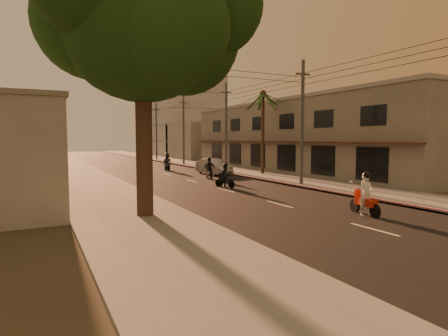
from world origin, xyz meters
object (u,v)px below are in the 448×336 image
at_px(scooter_red, 366,196).
at_px(scooter_far_a, 167,163).
at_px(scooter_mid_b, 209,169).
at_px(broadleaf_tree, 150,17).
at_px(scooter_mid_a, 226,176).
at_px(parked_car, 214,167).
at_px(palm_tree, 263,98).

height_order(scooter_red, scooter_far_a, scooter_red).
bearing_deg(scooter_red, scooter_far_a, 100.80).
xyz_separation_m(scooter_red, scooter_far_a, (-0.36, 26.31, -0.01)).
distance_m(scooter_red, scooter_far_a, 26.31).
height_order(scooter_red, scooter_mid_b, scooter_red).
height_order(broadleaf_tree, scooter_mid_a, broadleaf_tree).
distance_m(scooter_mid_a, scooter_mid_b, 5.61).
bearing_deg(scooter_mid_a, scooter_red, -104.50).
bearing_deg(broadleaf_tree, scooter_red, -26.18).
bearing_deg(scooter_mid_b, parked_car, 69.78).
relative_size(broadleaf_tree, scooter_mid_a, 7.00).
relative_size(palm_tree, scooter_far_a, 4.21).
distance_m(scooter_mid_b, parked_car, 4.15).
height_order(scooter_far_a, parked_car, scooter_far_a).
distance_m(broadleaf_tree, scooter_mid_a, 12.67).
relative_size(scooter_mid_a, parked_car, 0.37).
bearing_deg(scooter_red, broadleaf_tree, 163.83).
distance_m(palm_tree, scooter_red, 20.04).
relative_size(broadleaf_tree, palm_tree, 1.48).
bearing_deg(scooter_mid_b, scooter_mid_a, -93.03).
relative_size(broadleaf_tree, scooter_mid_b, 6.45).
xyz_separation_m(broadleaf_tree, scooter_mid_a, (7.20, 7.04, -7.68)).
relative_size(broadleaf_tree, parked_car, 2.58).
bearing_deg(scooter_mid_b, scooter_red, -80.21).
bearing_deg(scooter_red, parked_car, 93.85).
bearing_deg(scooter_far_a, broadleaf_tree, -106.11).
height_order(palm_tree, scooter_mid_a, palm_tree).
bearing_deg(scooter_far_a, scooter_red, -85.44).
xyz_separation_m(broadleaf_tree, scooter_red, (8.39, -4.12, -7.61)).
distance_m(scooter_mid_a, parked_car, 9.66).
relative_size(scooter_mid_b, scooter_far_a, 0.96).
bearing_deg(parked_car, scooter_mid_a, -115.90).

